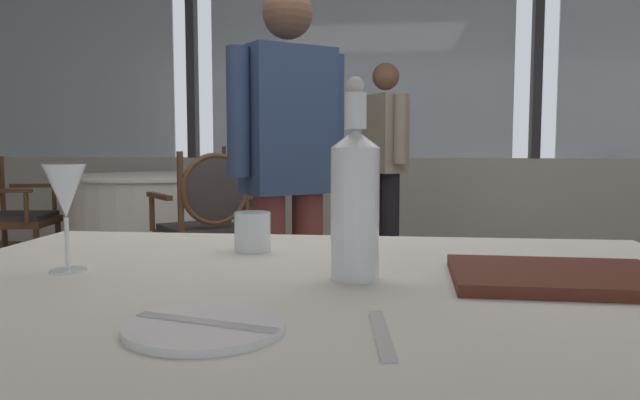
{
  "coord_description": "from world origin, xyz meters",
  "views": [
    {
      "loc": [
        0.28,
        -2.52,
        0.99
      ],
      "look_at": [
        0.16,
        -1.44,
        0.89
      ],
      "focal_mm": 34.79,
      "sensor_mm": 36.0,
      "label": 1
    }
  ],
  "objects": [
    {
      "name": "dining_chair_0_0",
      "position": [
        -2.46,
        1.66,
        0.52
      ],
      "size": [
        0.53,
        0.59,
        0.89
      ],
      "rotation": [
        0.0,
        0.0,
        6.44
      ],
      "color": "brown",
      "rests_on": "ground_plane"
    },
    {
      "name": "diner_person_0",
      "position": [
        0.25,
        2.11,
        0.89
      ],
      "size": [
        0.35,
        0.47,
        1.58
      ],
      "rotation": [
        0.0,
        0.0,
        3.66
      ],
      "color": "black",
      "rests_on": "ground_plane"
    },
    {
      "name": "butter_knife",
      "position": [
        0.06,
        -1.8,
        0.77
      ],
      "size": [
        0.19,
        0.07,
        0.0
      ],
      "primitive_type": "cube",
      "rotation": [
        0.0,
        0.0,
        -0.28
      ],
      "color": "silver",
      "rests_on": "foreground_table"
    },
    {
      "name": "water_bottle",
      "position": [
        0.22,
        -1.49,
        0.89
      ],
      "size": [
        0.08,
        0.08,
        0.34
      ],
      "color": "white",
      "rests_on": "foreground_table"
    },
    {
      "name": "window_wall_far",
      "position": [
        -0.0,
        3.38,
        1.15
      ],
      "size": [
        10.28,
        0.14,
        2.89
      ],
      "color": "beige",
      "rests_on": "ground_plane"
    },
    {
      "name": "wine_glass",
      "position": [
        -0.29,
        -1.48,
        0.9
      ],
      "size": [
        0.07,
        0.07,
        0.19
      ],
      "color": "white",
      "rests_on": "foreground_table"
    },
    {
      "name": "background_table_0",
      "position": [
        -1.43,
        1.82,
        0.38
      ],
      "size": [
        1.24,
        1.24,
        0.76
      ],
      "color": "silver",
      "rests_on": "ground_plane"
    },
    {
      "name": "dining_chair_0_2",
      "position": [
        -1.06,
        2.79,
        0.56
      ],
      "size": [
        0.63,
        0.6,
        0.96
      ],
      "rotation": [
        0.0,
        0.0,
        10.63
      ],
      "color": "brown",
      "rests_on": "ground_plane"
    },
    {
      "name": "ground_plane",
      "position": [
        0.0,
        0.0,
        0.0
      ],
      "size": [
        13.36,
        13.36,
        0.0
      ],
      "primitive_type": "plane",
      "color": "brown"
    },
    {
      "name": "dining_chair_0_1",
      "position": [
        -0.78,
        1.0,
        0.55
      ],
      "size": [
        0.66,
        0.65,
        0.94
      ],
      "rotation": [
        0.0,
        0.0,
        8.53
      ],
      "color": "brown",
      "rests_on": "ground_plane"
    },
    {
      "name": "side_plate",
      "position": [
        0.06,
        -1.8,
        0.76
      ],
      "size": [
        0.2,
        0.2,
        0.01
      ],
      "primitive_type": "cylinder",
      "color": "white",
      "rests_on": "foreground_table"
    },
    {
      "name": "water_tumbler",
      "position": [
        -0.01,
        -1.23,
        0.8
      ],
      "size": [
        0.08,
        0.08,
        0.08
      ],
      "primitive_type": "cylinder",
      "color": "white",
      "rests_on": "foreground_table"
    },
    {
      "name": "menu_book",
      "position": [
        0.56,
        -1.48,
        0.77
      ],
      "size": [
        0.35,
        0.27,
        0.02
      ],
      "primitive_type": "cube",
      "rotation": [
        0.0,
        0.0,
        -0.03
      ],
      "color": "#512319",
      "rests_on": "foreground_table"
    },
    {
      "name": "dinner_fork",
      "position": [
        0.27,
        -1.79,
        0.76
      ],
      "size": [
        0.04,
        0.19,
        0.0
      ],
      "primitive_type": "cube",
      "rotation": [
        0.0,
        0.0,
        1.67
      ],
      "color": "silver",
      "rests_on": "foreground_table"
    },
    {
      "name": "diner_person_1",
      "position": [
        -0.13,
        -0.03,
        0.91
      ],
      "size": [
        0.43,
        0.38,
        1.6
      ],
      "rotation": [
        0.0,
        0.0,
        5.38
      ],
      "color": "brown",
      "rests_on": "ground_plane"
    }
  ]
}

